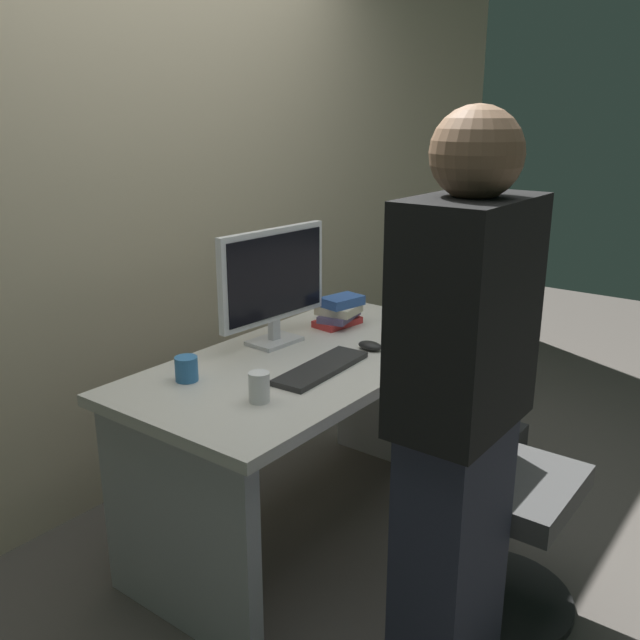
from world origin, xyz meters
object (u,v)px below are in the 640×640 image
(person_at_desk, at_px, (459,426))
(cup_by_monitor, at_px, (186,369))
(desk, at_px, (310,411))
(keyboard, at_px, (321,368))
(office_chair, at_px, (488,486))
(book_stack, at_px, (339,311))
(monitor, at_px, (274,280))
(mouse, at_px, (370,346))
(handbag, at_px, (497,459))
(cup_near_keyboard, at_px, (259,387))

(person_at_desk, distance_m, cup_by_monitor, 0.99)
(desk, bearing_deg, keyboard, -126.95)
(office_chair, relative_size, book_stack, 4.20)
(monitor, distance_m, mouse, 0.45)
(monitor, xyz_separation_m, book_stack, (0.34, -0.07, -0.19))
(book_stack, relative_size, handbag, 0.59)
(desk, xyz_separation_m, person_at_desk, (-0.41, -0.81, 0.33))
(monitor, height_order, cup_by_monitor, monitor)
(desk, height_order, cup_near_keyboard, cup_near_keyboard)
(monitor, bearing_deg, keyboard, -111.80)
(person_at_desk, xyz_separation_m, handbag, (1.16, 0.34, -0.70))
(monitor, bearing_deg, cup_by_monitor, -177.80)
(mouse, bearing_deg, cup_near_keyboard, 178.95)
(book_stack, bearing_deg, handbag, -58.30)
(cup_near_keyboard, bearing_deg, cup_by_monitor, 93.13)
(office_chair, distance_m, book_stack, 1.00)
(desk, xyz_separation_m, keyboard, (-0.10, -0.13, 0.24))
(desk, xyz_separation_m, monitor, (0.03, 0.20, 0.48))
(desk, xyz_separation_m, cup_by_monitor, (-0.45, 0.18, 0.27))
(desk, xyz_separation_m, mouse, (0.19, -0.15, 0.24))
(monitor, height_order, keyboard, monitor)
(mouse, bearing_deg, handbag, -30.43)
(cup_near_keyboard, relative_size, cup_by_monitor, 1.15)
(cup_near_keyboard, relative_size, book_stack, 0.44)
(cup_near_keyboard, relative_size, handbag, 0.26)
(book_stack, bearing_deg, mouse, -123.64)
(cup_near_keyboard, distance_m, cup_by_monitor, 0.32)
(cup_near_keyboard, bearing_deg, office_chair, -51.98)
(cup_near_keyboard, bearing_deg, desk, 17.33)
(office_chair, distance_m, keyboard, 0.69)
(office_chair, distance_m, monitor, 1.09)
(cup_near_keyboard, bearing_deg, book_stack, 18.23)
(keyboard, relative_size, cup_near_keyboard, 4.40)
(desk, bearing_deg, mouse, -36.91)
(book_stack, height_order, handbag, book_stack)
(desk, distance_m, person_at_desk, 0.96)
(person_at_desk, bearing_deg, desk, 63.32)
(office_chair, relative_size, keyboard, 2.19)
(mouse, distance_m, handbag, 0.90)
(office_chair, height_order, mouse, office_chair)
(cup_by_monitor, bearing_deg, desk, -22.24)
(mouse, bearing_deg, monitor, 114.65)
(desk, relative_size, handbag, 3.96)
(office_chair, height_order, cup_near_keyboard, office_chair)
(desk, bearing_deg, cup_by_monitor, 157.76)
(keyboard, xyz_separation_m, cup_near_keyboard, (-0.33, -0.00, 0.04))
(monitor, distance_m, cup_near_keyboard, 0.61)
(monitor, bearing_deg, handbag, -43.23)
(office_chair, bearing_deg, person_at_desk, -169.28)
(monitor, distance_m, book_stack, 0.40)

